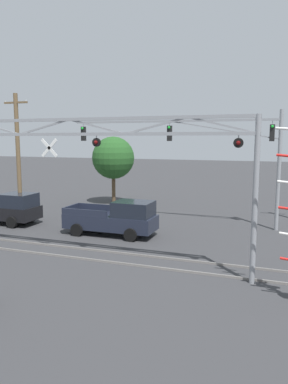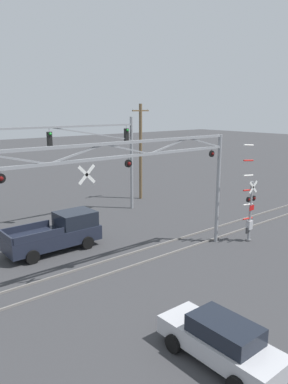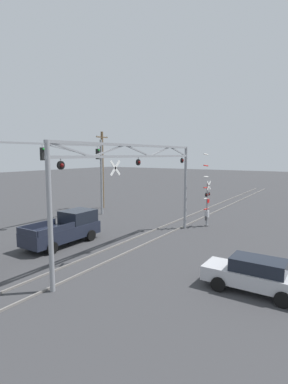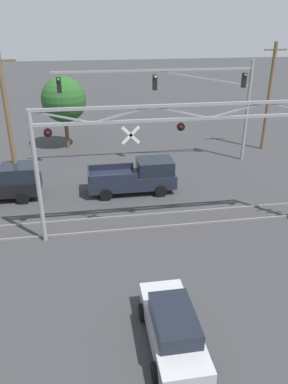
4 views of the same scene
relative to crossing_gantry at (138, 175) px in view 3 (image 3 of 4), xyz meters
name	(u,v)px [view 3 (image 3 of 4)]	position (x,y,z in m)	size (l,w,h in m)	color
rail_track_near	(135,249)	(0.02, 0.28, -4.76)	(80.00, 0.08, 0.10)	gray
rail_track_far	(117,245)	(0.02, 1.72, -4.76)	(80.00, 0.08, 0.10)	gray
crossing_gantry	(138,175)	(0.00, 0.00, 0.00)	(13.86, 0.27, 6.66)	gray
crossing_signal_mast	(207,202)	(8.43, -1.25, -2.77)	(1.48, 0.35, 6.14)	gray
traffic_signal_span	(72,163)	(3.75, 9.63, 0.51)	(14.23, 0.39, 7.50)	gray
pickup_truck_lead	(66,228)	(-1.37, 5.03, -3.79)	(5.51, 2.24, 2.11)	#1E2333
sedan_waiting	(255,275)	(-1.97, -7.53, -4.02)	(1.88, 4.37, 1.54)	#B7B7BC
utility_pole_right	(103,169)	(10.38, 11.84, -0.40)	(1.80, 0.28, 8.54)	brown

